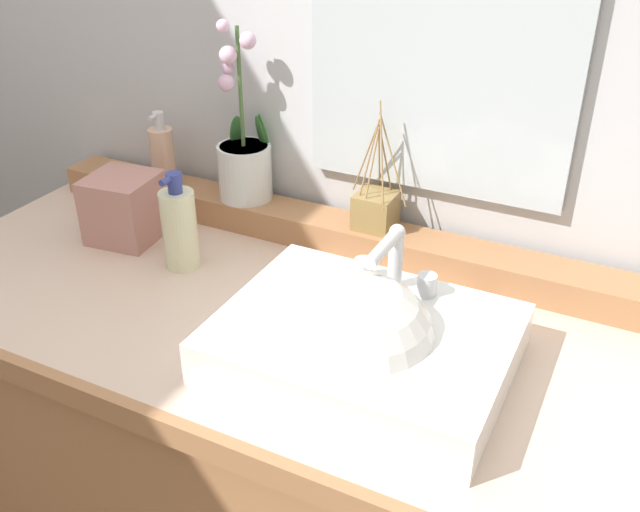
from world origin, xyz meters
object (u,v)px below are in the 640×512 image
Objects in this scene: potted_plant at (244,159)px; reed_diffuser at (376,209)px; tissue_box at (124,208)px; soap_dispenser at (162,153)px; sink_basin at (362,346)px; lotion_bottle at (179,227)px.

potted_plant is 0.30m from reed_diffuser.
tissue_box is (-0.18, -0.17, -0.08)m from potted_plant.
soap_dispenser is at bearing -177.71° from potted_plant.
sink_basin is 0.45m from lotion_bottle.
reed_diffuser is (-0.12, 0.34, 0.06)m from sink_basin.
reed_diffuser is 0.51m from tissue_box.
reed_diffuser is 0.37m from lotion_bottle.
tissue_box is (-0.60, 0.17, 0.03)m from sink_basin.
potted_plant is 1.91× the size of lotion_bottle.
tissue_box is at bearing 166.13° from lotion_bottle.
lotion_bottle is (-0.31, -0.21, -0.02)m from reed_diffuser.
tissue_box is at bearing 163.99° from sink_basin.
soap_dispenser is at bearing -179.53° from reed_diffuser.
reed_diffuser is at bearing -0.80° from potted_plant.
lotion_bottle is at bearing -46.93° from soap_dispenser.
sink_basin is at bearing -70.10° from reed_diffuser.
potted_plant is at bearing 42.80° from tissue_box.
potted_plant is at bearing 86.14° from lotion_bottle.
potted_plant is 0.26m from tissue_box.
potted_plant reaches higher than lotion_bottle.
soap_dispenser reaches higher than tissue_box.
reed_diffuser reaches higher than soap_dispenser.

